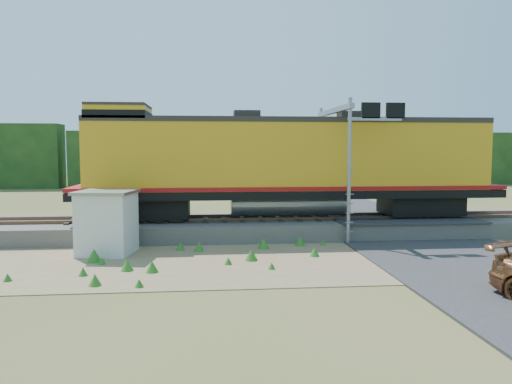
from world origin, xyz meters
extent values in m
plane|color=#475123|center=(0.00, 0.00, 0.00)|extent=(140.00, 140.00, 0.00)
cube|color=slate|center=(0.00, 6.00, 0.40)|extent=(70.00, 5.00, 0.80)
cube|color=brown|center=(0.00, 5.28, 0.88)|extent=(70.00, 0.10, 0.16)
cube|color=brown|center=(0.00, 6.72, 0.88)|extent=(70.00, 0.10, 0.16)
cube|color=#8C7754|center=(-2.00, 0.50, 0.01)|extent=(26.00, 8.00, 0.03)
cube|color=#38383A|center=(7.00, 6.00, 0.83)|extent=(7.00, 5.20, 0.06)
cube|color=#38383A|center=(7.00, 22.00, 0.04)|extent=(7.00, 24.00, 0.08)
cube|color=#143413|center=(0.00, 38.00, 3.25)|extent=(36.00, 3.00, 6.50)
cube|color=black|center=(-5.34, 6.00, 1.43)|extent=(3.73, 2.38, 0.93)
cube|color=black|center=(8.13, 6.00, 1.43)|extent=(3.73, 2.38, 0.93)
cube|color=black|center=(1.40, 6.00, 2.08)|extent=(20.73, 3.11, 0.37)
cylinder|color=gray|center=(1.40, 6.00, 1.58)|extent=(5.70, 1.24, 1.24)
cube|color=gold|center=(1.40, 6.00, 3.87)|extent=(19.17, 3.01, 3.21)
cube|color=maroon|center=(1.40, 6.00, 2.39)|extent=(20.73, 3.16, 0.19)
cube|color=#28231E|center=(1.40, 6.00, 5.60)|extent=(19.17, 3.06, 0.25)
cube|color=gold|center=(-6.68, 6.00, 5.84)|extent=(2.69, 3.01, 0.73)
cube|color=#28231E|center=(-6.68, 6.00, 6.25)|extent=(2.69, 3.06, 0.12)
cube|color=black|center=(-6.68, 6.00, 5.79)|extent=(2.75, 3.06, 0.36)
cube|color=maroon|center=(-8.24, 6.00, 3.51)|extent=(0.10, 2.07, 1.24)
cube|color=#28231E|center=(-0.67, 6.00, 5.84)|extent=(1.24, 1.04, 0.47)
cube|color=#28231E|center=(4.51, 6.00, 5.84)|extent=(1.24, 1.04, 0.47)
cube|color=silver|center=(-6.62, 2.16, 1.24)|extent=(2.27, 2.27, 2.48)
cube|color=gray|center=(-6.62, 2.16, 2.53)|extent=(2.50, 2.50, 0.12)
cylinder|color=gray|center=(3.62, 3.20, 3.24)|extent=(0.17, 0.17, 6.47)
cylinder|color=gray|center=(3.62, 8.80, 3.24)|extent=(0.17, 0.17, 6.47)
cube|color=gray|center=(3.62, 6.00, 6.10)|extent=(0.23, 6.20, 0.23)
cube|color=gray|center=(4.73, 3.20, 5.55)|extent=(2.40, 0.14, 0.14)
cube|color=black|center=(4.55, 3.20, 5.92)|extent=(0.83, 0.14, 0.69)
cube|color=black|center=(5.65, 3.20, 5.92)|extent=(0.83, 0.14, 0.69)
camera|label=1|loc=(-2.57, -18.19, 4.26)|focal=35.00mm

